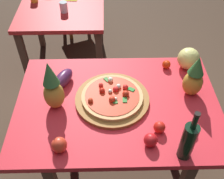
{
  "coord_description": "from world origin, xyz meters",
  "views": [
    {
      "loc": [
        -0.06,
        -1.15,
        2.01
      ],
      "look_at": [
        -0.03,
        0.07,
        0.77
      ],
      "focal_mm": 42.93,
      "sensor_mm": 36.0,
      "label": 1
    }
  ],
  "objects": [
    {
      "name": "tomato_near_board",
      "position": [
        0.23,
        -0.23,
        0.76
      ],
      "size": [
        0.07,
        0.07,
        0.07
      ],
      "primitive_type": "sphere",
      "color": "red",
      "rests_on": "display_table"
    },
    {
      "name": "pizza_board",
      "position": [
        -0.03,
        0.02,
        0.73
      ],
      "size": [
        0.48,
        0.48,
        0.02
      ],
      "primitive_type": "cylinder",
      "color": "#98632D",
      "rests_on": "display_table"
    },
    {
      "name": "wine_bottle",
      "position": [
        0.34,
        -0.39,
        0.85
      ],
      "size": [
        0.08,
        0.08,
        0.35
      ],
      "color": "black",
      "rests_on": "display_table"
    },
    {
      "name": "background_table",
      "position": [
        -0.5,
        1.28,
        0.61
      ],
      "size": [
        0.83,
        0.86,
        0.72
      ],
      "color": "brown",
      "rests_on": "ground_plane"
    },
    {
      "name": "pineapple_left",
      "position": [
        -0.39,
        -0.02,
        0.88
      ],
      "size": [
        0.13,
        0.13,
        0.35
      ],
      "color": "gold",
      "rests_on": "display_table"
    },
    {
      "name": "pineapple_right",
      "position": [
        0.49,
        0.08,
        0.86
      ],
      "size": [
        0.13,
        0.13,
        0.3
      ],
      "color": "#BC8E2F",
      "rests_on": "display_table"
    },
    {
      "name": "tomato_beside_pepper",
      "position": [
        0.17,
        -0.32,
        0.76
      ],
      "size": [
        0.08,
        0.08,
        0.08
      ],
      "primitive_type": "sphere",
      "color": "red",
      "rests_on": "display_table"
    },
    {
      "name": "drinking_glass_water",
      "position": [
        -0.46,
        1.18,
        0.77
      ],
      "size": [
        0.07,
        0.07,
        0.1
      ],
      "primitive_type": "cylinder",
      "color": "silver",
      "rests_on": "background_table"
    },
    {
      "name": "display_table",
      "position": [
        0.0,
        0.0,
        0.64
      ],
      "size": [
        1.31,
        0.91,
        0.72
      ],
      "color": "brown",
      "rests_on": "ground_plane"
    },
    {
      "name": "pizza",
      "position": [
        -0.03,
        0.02,
        0.76
      ],
      "size": [
        0.4,
        0.4,
        0.06
      ],
      "color": "#E3A96A",
      "rests_on": "pizza_board"
    },
    {
      "name": "melon",
      "position": [
        0.52,
        0.34,
        0.8
      ],
      "size": [
        0.16,
        0.16,
        0.16
      ],
      "primitive_type": "sphere",
      "color": "#DAD777",
      "rests_on": "display_table"
    },
    {
      "name": "tomato_by_bottle",
      "position": [
        0.37,
        0.34,
        0.75
      ],
      "size": [
        0.06,
        0.06,
        0.06
      ],
      "primitive_type": "sphere",
      "color": "red",
      "rests_on": "display_table"
    },
    {
      "name": "eggplant",
      "position": [
        -0.36,
        0.19,
        0.77
      ],
      "size": [
        0.17,
        0.22,
        0.09
      ],
      "primitive_type": "ellipsoid",
      "rotation": [
        0.0,
        0.0,
        1.14
      ],
      "color": "#471D44",
      "rests_on": "display_table"
    },
    {
      "name": "bell_pepper",
      "position": [
        -0.33,
        -0.34,
        0.77
      ],
      "size": [
        0.09,
        0.09,
        0.09
      ],
      "primitive_type": "ellipsoid",
      "color": "red",
      "rests_on": "display_table"
    },
    {
      "name": "tomato_at_corner",
      "position": [
        0.42,
        -0.23,
        0.75
      ],
      "size": [
        0.06,
        0.06,
        0.06
      ],
      "primitive_type": "sphere",
      "color": "red",
      "rests_on": "display_table"
    },
    {
      "name": "ground_plane",
      "position": [
        0.0,
        0.0,
        0.0
      ],
      "size": [
        10.0,
        10.0,
        0.0
      ],
      "primitive_type": "plane",
      "color": "#4C3828"
    }
  ]
}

